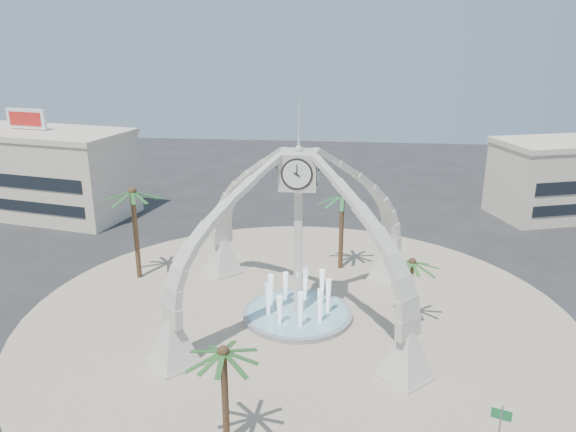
# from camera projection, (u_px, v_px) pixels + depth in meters

# --- Properties ---
(ground) EXTENTS (140.00, 140.00, 0.00)m
(ground) POSITION_uv_depth(u_px,v_px,m) (298.00, 317.00, 41.08)
(ground) COLOR #282828
(ground) RESTS_ON ground
(plaza) EXTENTS (40.00, 40.00, 0.06)m
(plaza) POSITION_uv_depth(u_px,v_px,m) (298.00, 316.00, 41.07)
(plaza) COLOR tan
(plaza) RESTS_ON ground
(clock_tower) EXTENTS (17.94, 17.94, 16.30)m
(clock_tower) POSITION_uv_depth(u_px,v_px,m) (298.00, 233.00, 39.06)
(clock_tower) COLOR beige
(clock_tower) RESTS_ON ground
(fountain) EXTENTS (8.00, 8.00, 3.62)m
(fountain) POSITION_uv_depth(u_px,v_px,m) (298.00, 313.00, 40.99)
(fountain) COLOR gray
(fountain) RESTS_ON ground
(building_nw) EXTENTS (23.75, 13.73, 11.90)m
(building_nw) POSITION_uv_depth(u_px,v_px,m) (34.00, 171.00, 63.55)
(building_nw) COLOR beige
(building_nw) RESTS_ON ground
(palm_east) EXTENTS (3.54, 3.54, 5.46)m
(palm_east) POSITION_uv_depth(u_px,v_px,m) (412.00, 263.00, 38.57)
(palm_east) COLOR brown
(palm_east) RESTS_ON ground
(palm_west) EXTENTS (5.17, 5.17, 8.41)m
(palm_west) POSITION_uv_depth(u_px,v_px,m) (132.00, 193.00, 45.33)
(palm_west) COLOR brown
(palm_west) RESTS_ON ground
(palm_north) EXTENTS (5.48, 5.48, 7.52)m
(palm_north) POSITION_uv_depth(u_px,v_px,m) (342.00, 196.00, 47.47)
(palm_north) COLOR brown
(palm_north) RESTS_ON ground
(palm_south) EXTENTS (3.70, 3.70, 6.19)m
(palm_south) POSITION_uv_depth(u_px,v_px,m) (223.00, 353.00, 26.45)
(palm_south) COLOR brown
(palm_south) RESTS_ON ground
(street_sign) EXTENTS (0.98, 0.38, 2.82)m
(street_sign) POSITION_uv_depth(u_px,v_px,m) (501.00, 420.00, 27.03)
(street_sign) COLOR slate
(street_sign) RESTS_ON ground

